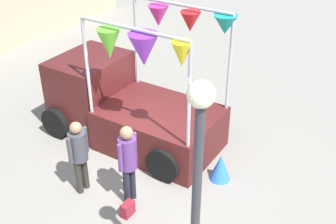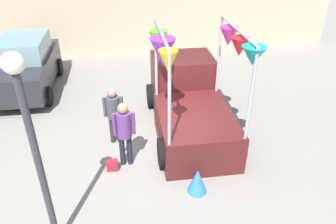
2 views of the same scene
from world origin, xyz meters
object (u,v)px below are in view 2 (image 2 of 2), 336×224
(street_lamp, at_px, (31,133))
(vendor_truck, at_px, (188,99))
(person_vendor, at_px, (114,111))
(parked_car, at_px, (26,65))
(person_customer, at_px, (124,129))
(handbag, at_px, (112,165))
(folded_kite_bundle_azure, at_px, (197,181))

(street_lamp, bearing_deg, vendor_truck, 48.73)
(person_vendor, relative_size, street_lamp, 0.43)
(parked_car, bearing_deg, person_customer, -55.16)
(handbag, bearing_deg, folded_kite_bundle_azure, -28.23)
(vendor_truck, height_order, parked_car, vendor_truck)
(person_customer, height_order, street_lamp, street_lamp)
(folded_kite_bundle_azure, bearing_deg, street_lamp, -161.98)
(vendor_truck, relative_size, street_lamp, 1.08)
(handbag, relative_size, folded_kite_bundle_azure, 0.47)
(person_vendor, distance_m, handbag, 1.46)
(person_customer, relative_size, person_vendor, 1.06)
(parked_car, relative_size, folded_kite_bundle_azure, 6.67)
(handbag, height_order, street_lamp, street_lamp)
(person_vendor, bearing_deg, folded_kite_bundle_azure, -51.12)
(person_vendor, relative_size, folded_kite_bundle_azure, 2.68)
(vendor_truck, distance_m, folded_kite_bundle_azure, 2.79)
(vendor_truck, bearing_deg, folded_kite_bundle_azure, -96.39)
(folded_kite_bundle_azure, bearing_deg, person_customer, 141.66)
(parked_car, distance_m, folded_kite_bundle_azure, 7.63)
(parked_car, xyz_separation_m, street_lamp, (1.89, -6.84, 1.54))
(person_vendor, xyz_separation_m, handbag, (-0.10, -1.20, -0.83))
(handbag, distance_m, street_lamp, 3.21)
(folded_kite_bundle_azure, bearing_deg, parked_car, 129.09)
(parked_car, height_order, person_customer, parked_car)
(handbag, xyz_separation_m, folded_kite_bundle_azure, (1.88, -1.01, 0.16))
(person_customer, distance_m, folded_kite_bundle_azure, 2.08)
(person_customer, bearing_deg, parked_car, 124.84)
(person_vendor, bearing_deg, person_customer, -75.85)
(parked_car, bearing_deg, street_lamp, -74.53)
(street_lamp, distance_m, folded_kite_bundle_azure, 3.75)
(person_vendor, height_order, handbag, person_vendor)
(parked_car, relative_size, street_lamp, 1.06)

